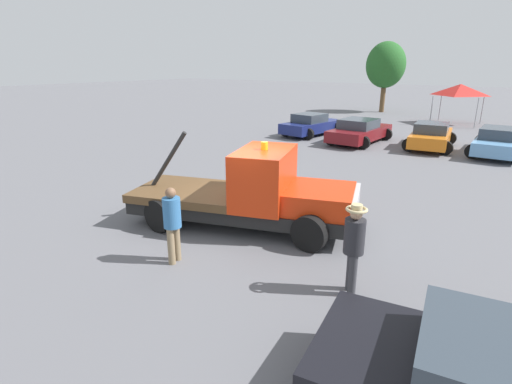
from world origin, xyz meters
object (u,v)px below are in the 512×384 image
parked_car_skyblue (499,142)px  canopy_tent_red (460,90)px  parked_car_maroon (359,131)px  parked_car_orange (431,136)px  person_near_truck (354,242)px  person_at_hood (172,220)px  tree_left (386,65)px  parked_car_navy (311,125)px  tow_truck (254,194)px

parked_car_skyblue → canopy_tent_red: canopy_tent_red is taller
parked_car_maroon → parked_car_orange: bearing=-76.6°
person_near_truck → person_at_hood: bearing=-15.8°
tree_left → parked_car_orange: bearing=-63.0°
person_near_truck → tree_left: size_ratio=0.30×
person_near_truck → parked_car_navy: size_ratio=0.41×
parked_car_navy → tree_left: (-0.56, 14.81, 3.43)m
person_near_truck → parked_car_orange: size_ratio=0.40×
canopy_tent_red → tree_left: bearing=147.7°
tow_truck → parked_car_skyblue: (4.44, 14.09, -0.28)m
person_at_hood → parked_car_maroon: 15.98m
person_at_hood → parked_car_maroon: bearing=86.3°
parked_car_orange → parked_car_skyblue: (3.07, 0.19, 0.00)m
parked_car_maroon → tow_truck: bearing=-168.2°
parked_car_skyblue → canopy_tent_red: size_ratio=1.61×
parked_car_navy → tree_left: 15.21m
person_at_hood → tow_truck: bearing=73.4°
parked_car_orange → parked_car_navy: bearing=84.2°
parked_car_maroon → canopy_tent_red: size_ratio=1.62×
person_near_truck → parked_car_maroon: person_near_truck is taller
parked_car_skyblue → canopy_tent_red: 10.89m
canopy_tent_red → tree_left: tree_left is taller
person_at_hood → parked_car_orange: (1.64, 16.56, -0.36)m
person_near_truck → canopy_tent_red: 25.95m
tow_truck → person_at_hood: 2.67m
canopy_tent_red → parked_car_navy: bearing=-121.5°
person_near_truck → parked_car_maroon: size_ratio=0.38×
parked_car_orange → tree_left: bearing=20.2°
parked_car_maroon → canopy_tent_red: canopy_tent_red is taller
parked_car_skyblue → tree_left: 18.26m
canopy_tent_red → parked_car_orange: bearing=-86.9°
parked_car_orange → tow_truck: bearing=167.6°
person_at_hood → tree_left: size_ratio=0.29×
parked_car_navy → tow_truck: bearing=-150.1°
parked_car_maroon → parked_car_navy: bearing=82.3°
person_at_hood → tree_left: (-5.85, 31.25, 3.08)m
tree_left → canopy_tent_red: bearing=-32.3°
parked_car_maroon → canopy_tent_red: (3.05, 11.00, 1.78)m
person_near_truck → parked_car_maroon: bearing=-101.2°
person_near_truck → person_at_hood: person_near_truck is taller
tow_truck → canopy_tent_red: canopy_tent_red is taller
person_at_hood → parked_car_maroon: size_ratio=0.36×
person_at_hood → parked_car_orange: person_at_hood is taller
tow_truck → parked_car_navy: size_ratio=1.42×
person_near_truck → parked_car_skyblue: bearing=-125.8°
canopy_tent_red → person_near_truck: bearing=-84.2°
parked_car_navy → person_near_truck: bearing=-141.7°
person_near_truck → canopy_tent_red: bearing=-116.3°
person_at_hood → parked_car_maroon: person_at_hood is taller
tree_left → parked_car_navy: bearing=-87.8°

